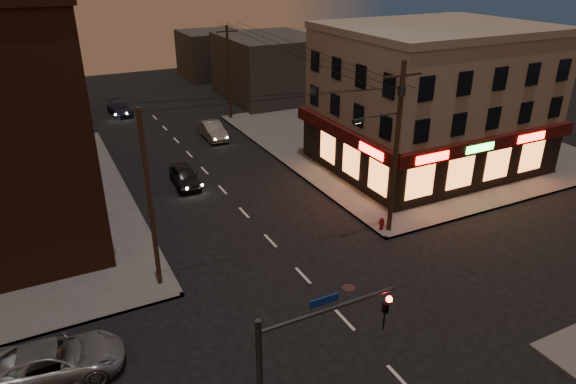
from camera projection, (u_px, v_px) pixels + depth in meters
ground at (345, 320)px, 23.30m from camera, size 120.00×120.00×0.00m
sidewalk_ne at (400, 139)px, 46.04m from camera, size 24.00×28.00×0.15m
pizza_building at (431, 98)px, 38.47m from camera, size 15.85×12.85×10.50m
bg_building_ne_a at (270, 67)px, 58.36m from camera, size 10.00×12.00×7.00m
bg_building_nw at (4, 80)px, 50.34m from camera, size 9.00×10.00×8.00m
bg_building_ne_b at (213, 54)px, 69.10m from camera, size 8.00×8.00×6.00m
utility_pole_main at (395, 141)px, 28.32m from camera, size 4.20×0.44×10.00m
utility_pole_far at (229, 73)px, 50.07m from camera, size 0.26×0.26×9.00m
utility_pole_west at (150, 202)px, 23.84m from camera, size 0.24×0.24×9.00m
traffic_signal at (293, 373)px, 14.74m from camera, size 4.49×0.32×6.47m
suv_cross at (54, 361)px, 19.91m from camera, size 5.55×3.09×1.47m
sedan_near at (185, 176)px, 36.71m from camera, size 1.90×4.21×1.40m
sedan_mid at (212, 130)px, 46.23m from camera, size 1.60×4.56×1.50m
sedan_far at (120, 109)px, 53.15m from camera, size 2.27×4.58×1.28m
fire_hydrant at (382, 223)px, 30.54m from camera, size 0.36×0.36×0.80m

